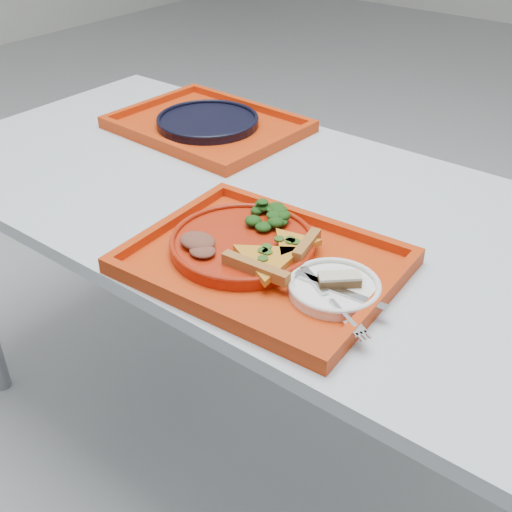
# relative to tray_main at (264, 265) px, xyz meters

# --- Properties ---
(ground) EXTENTS (10.00, 10.00, 0.00)m
(ground) POSITION_rel_tray_main_xyz_m (-0.18, 0.21, -0.76)
(ground) COLOR #92959A
(ground) RESTS_ON ground
(table) EXTENTS (1.60, 0.80, 0.75)m
(table) POSITION_rel_tray_main_xyz_m (-0.18, 0.21, -0.08)
(table) COLOR #B1BCC7
(table) RESTS_ON ground
(tray_main) EXTENTS (0.47, 0.38, 0.01)m
(tray_main) POSITION_rel_tray_main_xyz_m (0.00, 0.00, 0.00)
(tray_main) COLOR #B72F09
(tray_main) RESTS_ON table
(tray_far) EXTENTS (0.46, 0.37, 0.01)m
(tray_far) POSITION_rel_tray_main_xyz_m (-0.50, 0.41, 0.00)
(tray_far) COLOR #B72F09
(tray_far) RESTS_ON table
(dinner_plate) EXTENTS (0.26, 0.26, 0.02)m
(dinner_plate) POSITION_rel_tray_main_xyz_m (-0.06, 0.01, 0.02)
(dinner_plate) COLOR #9D1F0A
(dinner_plate) RESTS_ON tray_main
(side_plate) EXTENTS (0.15, 0.15, 0.01)m
(side_plate) POSITION_rel_tray_main_xyz_m (0.14, 0.00, 0.01)
(side_plate) COLOR white
(side_plate) RESTS_ON tray_main
(navy_plate) EXTENTS (0.26, 0.26, 0.02)m
(navy_plate) POSITION_rel_tray_main_xyz_m (-0.50, 0.41, 0.01)
(navy_plate) COLOR black
(navy_plate) RESTS_ON tray_far
(pizza_slice_a) EXTENTS (0.13, 0.15, 0.02)m
(pizza_slice_a) POSITION_rel_tray_main_xyz_m (0.02, -0.02, 0.03)
(pizza_slice_a) COLOR gold
(pizza_slice_a) RESTS_ON dinner_plate
(pizza_slice_b) EXTENTS (0.12, 0.11, 0.02)m
(pizza_slice_b) POSITION_rel_tray_main_xyz_m (0.03, 0.05, 0.03)
(pizza_slice_b) COLOR gold
(pizza_slice_b) RESTS_ON dinner_plate
(salad_heap) EXTENTS (0.08, 0.07, 0.04)m
(salad_heap) POSITION_rel_tray_main_xyz_m (-0.07, 0.08, 0.04)
(salad_heap) COLOR black
(salad_heap) RESTS_ON dinner_plate
(meat_portion) EXTENTS (0.07, 0.05, 0.02)m
(meat_portion) POSITION_rel_tray_main_xyz_m (-0.11, -0.05, 0.03)
(meat_portion) COLOR brown
(meat_portion) RESTS_ON dinner_plate
(dessert_bar) EXTENTS (0.07, 0.07, 0.02)m
(dessert_bar) POSITION_rel_tray_main_xyz_m (0.15, 0.01, 0.03)
(dessert_bar) COLOR #54331C
(dessert_bar) RESTS_ON side_plate
(knife) EXTENTS (0.19, 0.03, 0.01)m
(knife) POSITION_rel_tray_main_xyz_m (0.15, -0.01, 0.02)
(knife) COLOR silver
(knife) RESTS_ON side_plate
(fork) EXTENTS (0.17, 0.11, 0.01)m
(fork) POSITION_rel_tray_main_xyz_m (0.16, -0.04, 0.02)
(fork) COLOR silver
(fork) RESTS_ON side_plate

